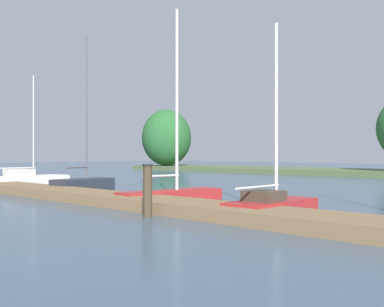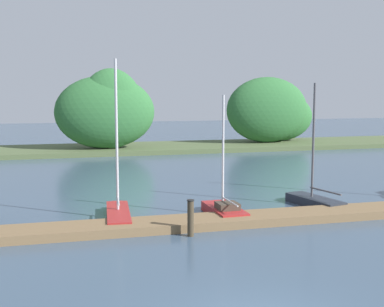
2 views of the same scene
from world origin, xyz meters
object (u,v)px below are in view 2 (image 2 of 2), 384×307
object	(u,v)px
mooring_piling_1	(191,218)
sailboat_3	(224,209)
sailboat_2	(118,211)
sailboat_4	(313,199)

from	to	relation	value
mooring_piling_1	sailboat_3	bearing A→B (deg)	50.63
sailboat_2	mooring_piling_1	distance (m)	4.06
sailboat_2	sailboat_3	distance (m)	4.62
sailboat_2	sailboat_4	xyz separation A→B (m)	(9.39, 0.31, -0.02)
sailboat_2	mooring_piling_1	size ratio (longest dim) A/B	4.83
sailboat_3	mooring_piling_1	xyz separation A→B (m)	(-2.19, -2.68, 0.39)
sailboat_4	mooring_piling_1	xyz separation A→B (m)	(-7.00, -3.56, 0.38)
mooring_piling_1	sailboat_2	bearing A→B (deg)	126.30
sailboat_3	sailboat_2	bearing A→B (deg)	81.06
sailboat_4	mooring_piling_1	bearing A→B (deg)	103.59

